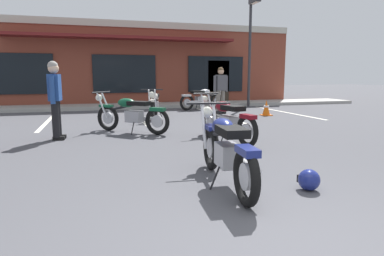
{
  "coord_description": "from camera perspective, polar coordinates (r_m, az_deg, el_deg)",
  "views": [
    {
      "loc": [
        -1.41,
        -1.9,
        1.36
      ],
      "look_at": [
        0.06,
        3.1,
        0.55
      ],
      "focal_mm": 31.34,
      "sensor_mm": 36.0,
      "label": 1
    }
  ],
  "objects": [
    {
      "name": "traffic_cone",
      "position": [
        11.91,
        12.53,
        3.33
      ],
      "size": [
        0.34,
        0.34,
        0.53
      ],
      "color": "orange",
      "rests_on": "ground_plane"
    },
    {
      "name": "person_in_black_shirt",
      "position": [
        7.73,
        -22.27,
        5.15
      ],
      "size": [
        0.3,
        0.61,
        1.68
      ],
      "color": "black",
      "rests_on": "ground_plane"
    },
    {
      "name": "motorcycle_red_sportbike",
      "position": [
        13.69,
        1.81,
        5.08
      ],
      "size": [
        2.07,
        0.92,
        0.98
      ],
      "color": "black",
      "rests_on": "ground_plane"
    },
    {
      "name": "person_by_back_row",
      "position": [
        12.25,
        4.9,
        6.9
      ],
      "size": [
        0.61,
        0.34,
        1.68
      ],
      "color": "black",
      "rests_on": "ground_plane"
    },
    {
      "name": "ground_plane",
      "position": [
        6.33,
        -3.12,
        -3.58
      ],
      "size": [
        80.0,
        80.0,
        0.0
      ],
      "primitive_type": "plane",
      "color": "#47474C"
    },
    {
      "name": "painted_stall_lines",
      "position": [
        11.29,
        -9.1,
        1.83
      ],
      "size": [
        11.22,
        4.8,
        0.01
      ],
      "color": "silver",
      "rests_on": "ground_plane"
    },
    {
      "name": "motorcycle_black_cruiser",
      "position": [
        8.21,
        -10.38,
        2.42
      ],
      "size": [
        1.71,
        1.59,
        0.98
      ],
      "color": "black",
      "rests_on": "ground_plane"
    },
    {
      "name": "brick_storefront_building",
      "position": [
        18.75,
        -12.27,
        10.31
      ],
      "size": [
        16.48,
        7.07,
        3.81
      ],
      "color": "brown",
      "rests_on": "ground_plane"
    },
    {
      "name": "sidewalk_kerb",
      "position": [
        14.84,
        -10.9,
        3.7
      ],
      "size": [
        22.0,
        1.8,
        0.14
      ],
      "primitive_type": "cube",
      "color": "#A8A59E",
      "rests_on": "ground_plane"
    },
    {
      "name": "motorcycle_foreground_classic",
      "position": [
        4.22,
        5.71,
        -3.48
      ],
      "size": [
        0.67,
        2.11,
        0.98
      ],
      "color": "black",
      "rests_on": "ground_plane"
    },
    {
      "name": "parking_lot_lamp_post",
      "position": [
        15.13,
        10.04,
        14.9
      ],
      "size": [
        0.24,
        0.76,
        4.56
      ],
      "color": "#2D2D33",
      "rests_on": "ground_plane"
    },
    {
      "name": "motorcycle_blue_standard",
      "position": [
        7.07,
        5.85,
        1.5
      ],
      "size": [
        0.79,
        2.09,
        0.98
      ],
      "color": "black",
      "rests_on": "ground_plane"
    },
    {
      "name": "helmet_on_pavement",
      "position": [
        4.29,
        19.28,
        -8.32
      ],
      "size": [
        0.26,
        0.26,
        0.26
      ],
      "color": "navy",
      "rests_on": "ground_plane"
    },
    {
      "name": "motorcycle_silver_naked",
      "position": [
        11.01,
        -6.44,
        4.11
      ],
      "size": [
        0.85,
        2.07,
        0.98
      ],
      "color": "black",
      "rests_on": "ground_plane"
    }
  ]
}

